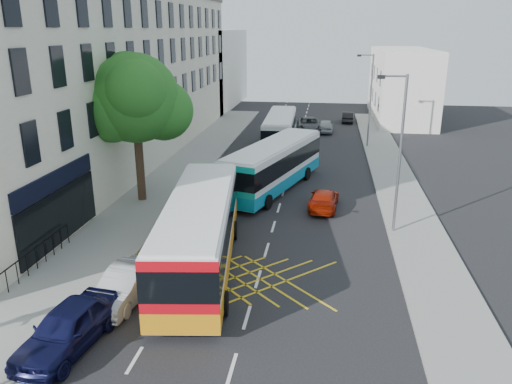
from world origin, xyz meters
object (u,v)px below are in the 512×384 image
at_px(parked_car_blue, 68,328).
at_px(distant_car_grey, 309,125).
at_px(lamp_far, 369,96).
at_px(bus_far, 280,130).
at_px(distant_car_silver, 326,126).
at_px(bus_mid, 273,165).
at_px(parked_car_silver, 125,285).
at_px(street_tree, 135,99).
at_px(red_hatchback, 324,199).
at_px(distant_car_dark, 348,117).
at_px(bus_near, 200,232).
at_px(lamp_near, 399,147).

relative_size(parked_car_blue, distant_car_grey, 0.86).
bearing_deg(lamp_far, bus_far, -174.15).
bearing_deg(distant_car_silver, bus_mid, 82.59).
bearing_deg(parked_car_silver, lamp_far, 74.27).
distance_m(street_tree, red_hatchback, 12.53).
xyz_separation_m(bus_mid, distant_car_grey, (1.54, 20.04, -0.93)).
xyz_separation_m(bus_mid, distant_car_dark, (5.71, 26.16, -1.06)).
bearing_deg(bus_far, distant_car_silver, 59.61).
bearing_deg(parked_car_blue, bus_near, 73.03).
height_order(lamp_far, red_hatchback, lamp_far).
xyz_separation_m(distant_car_grey, distant_car_silver, (1.70, -0.12, -0.06)).
bearing_deg(red_hatchback, lamp_near, 141.59).
bearing_deg(distant_car_silver, lamp_far, 121.47).
relative_size(lamp_far, distant_car_silver, 2.07).
bearing_deg(street_tree, parked_car_blue, -78.74).
xyz_separation_m(lamp_near, bus_mid, (-6.93, 6.57, -2.97)).
height_order(bus_far, parked_car_silver, bus_far).
bearing_deg(distant_car_dark, bus_far, 67.71).
height_order(bus_far, distant_car_silver, bus_far).
bearing_deg(parked_car_silver, distant_car_grey, 86.34).
xyz_separation_m(bus_near, distant_car_grey, (3.49, 31.88, -1.02)).
relative_size(bus_mid, distant_car_dark, 3.20).
relative_size(bus_far, distant_car_silver, 2.72).
xyz_separation_m(bus_near, red_hatchback, (5.33, 8.59, -1.16)).
bearing_deg(red_hatchback, parked_car_silver, 62.14).
xyz_separation_m(bus_near, distant_car_silver, (5.19, 31.75, -1.07)).
bearing_deg(distant_car_grey, parked_car_blue, -104.73).
height_order(parked_car_blue, parked_car_silver, parked_car_blue).
bearing_deg(bus_near, distant_car_grey, 76.15).
relative_size(street_tree, distant_car_silver, 2.28).
bearing_deg(distant_car_silver, bus_near, 82.53).
bearing_deg(red_hatchback, bus_far, -70.63).
bearing_deg(distant_car_dark, street_tree, 68.99).
height_order(lamp_near, parked_car_blue, lamp_near).
relative_size(bus_near, red_hatchback, 3.01).
xyz_separation_m(red_hatchback, distant_car_silver, (-0.13, 23.16, 0.08)).
distance_m(bus_far, distant_car_dark, 15.03).
height_order(lamp_far, bus_far, lamp_far).
bearing_deg(lamp_far, lamp_near, -90.00).
xyz_separation_m(lamp_near, distant_car_grey, (-5.40, 26.62, -3.90)).
distance_m(parked_car_blue, distant_car_grey, 38.80).
xyz_separation_m(street_tree, bus_mid, (7.77, 3.61, -4.65)).
relative_size(bus_far, red_hatchback, 2.65).
xyz_separation_m(parked_car_blue, distant_car_silver, (8.10, 38.15, -0.10)).
bearing_deg(red_hatchback, street_tree, 6.59).
distance_m(bus_far, red_hatchback, 16.44).
xyz_separation_m(parked_car_blue, distant_car_grey, (6.40, 38.27, -0.04)).
distance_m(parked_car_silver, distant_car_dark, 42.36).
bearing_deg(bus_mid, parked_car_blue, -87.42).
height_order(street_tree, parked_car_blue, street_tree).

